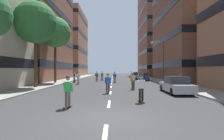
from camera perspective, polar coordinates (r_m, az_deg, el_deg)
name	(u,v)px	position (r m, az deg, el deg)	size (l,w,h in m)	color
ground_plane	(112,81)	(30.54, -0.02, -3.81)	(139.06, 139.06, 0.00)	#333335
sidewalk_left	(69,80)	(34.58, -14.36, -3.24)	(3.01, 63.73, 0.14)	gray
sidewalk_right	(155,80)	(34.44, 14.47, -3.25)	(3.01, 63.73, 0.14)	gray
lane_markings	(112,81)	(30.36, -0.02, -3.83)	(0.16, 52.20, 0.01)	silver
building_left_far	(65,44)	(61.18, -15.62, 8.48)	(12.99, 18.12, 21.76)	#9E6B51
building_right_mid	(196,29)	(37.62, 26.74, 12.43)	(12.99, 17.99, 20.05)	brown
building_right_far	(160,27)	(62.20, 16.11, 14.02)	(12.99, 19.03, 33.88)	brown
parked_car_near	(137,75)	(40.54, 8.43, -1.84)	(1.82, 4.40, 1.52)	silver
parked_car_mid	(176,85)	(16.09, 20.93, -4.89)	(1.82, 4.40, 1.52)	#B2B7BF
parked_car_far	(143,77)	(32.72, 10.35, -2.32)	(1.82, 4.40, 1.52)	navy
street_tree_mid	(36,23)	(21.59, -24.53, 14.42)	(4.74, 4.74, 9.70)	#4C3823
street_tree_far	(55,32)	(27.43, -18.76, 12.03)	(4.61, 4.61, 9.96)	#4C3823
streetlamp_right	(161,57)	(27.97, 16.38, 4.30)	(2.13, 0.30, 6.50)	#3F3F44
skater_0	(108,82)	(14.93, -1.45, -4.17)	(0.54, 0.91, 1.78)	brown
skater_1	(78,77)	(24.37, -11.49, -2.50)	(0.57, 0.92, 1.78)	brown
skater_2	(68,90)	(9.56, -14.84, -6.62)	(0.56, 0.92, 1.78)	brown
skater_3	(97,76)	(30.38, -5.20, -1.92)	(0.56, 0.92, 1.78)	brown
skater_4	(115,77)	(26.50, 0.91, -2.28)	(0.56, 0.92, 1.78)	brown
skater_5	(102,75)	(32.24, -3.41, -1.80)	(0.55, 0.92, 1.78)	brown
skater_6	(141,87)	(11.03, 9.87, -5.71)	(0.57, 0.92, 1.78)	brown
skater_7	(143,78)	(21.27, 10.37, -2.80)	(0.57, 0.92, 1.78)	brown
skater_8	(74,76)	(27.54, -12.70, -2.13)	(0.55, 0.91, 1.78)	brown
skater_9	(133,80)	(17.85, 7.19, -3.37)	(0.55, 0.92, 1.78)	brown
skater_10	(131,76)	(31.34, 6.60, -1.91)	(0.55, 0.92, 1.78)	brown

